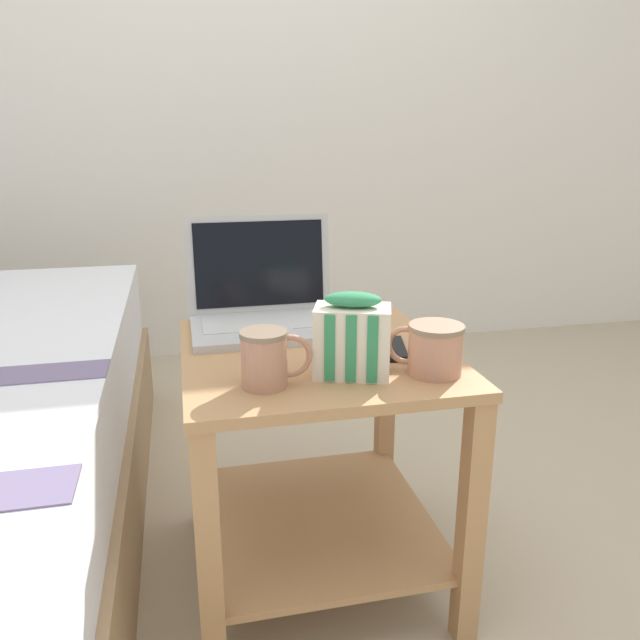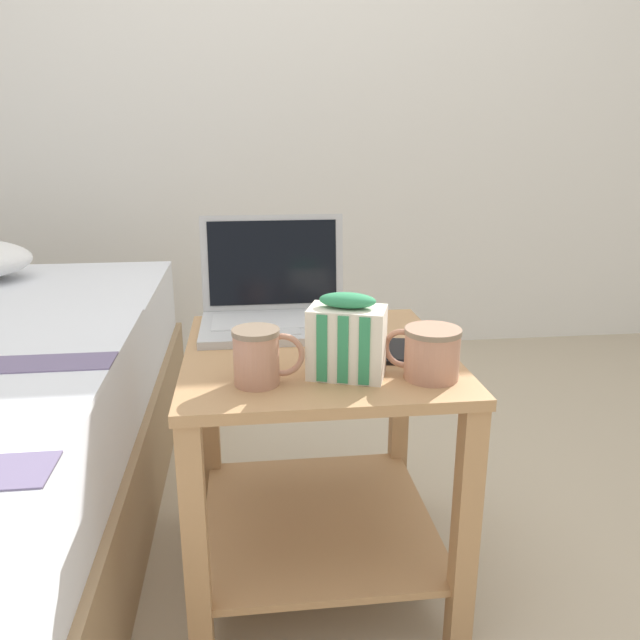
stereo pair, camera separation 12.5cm
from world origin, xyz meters
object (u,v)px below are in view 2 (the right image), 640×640
at_px(laptop, 275,305).
at_px(snack_bag, 347,339).
at_px(mug_front_left, 258,354).
at_px(mug_front_right, 431,350).
at_px(cell_phone, 391,351).

height_order(laptop, snack_bag, laptop).
distance_m(mug_front_left, snack_bag, 0.17).
height_order(laptop, mug_front_right, laptop).
height_order(mug_front_right, cell_phone, mug_front_right).
bearing_deg(mug_front_left, laptop, 82.30).
bearing_deg(mug_front_right, laptop, 126.39).
bearing_deg(mug_front_left, snack_bag, 6.01).
bearing_deg(snack_bag, mug_front_right, -9.66).
distance_m(laptop, snack_bag, 0.36).
xyz_separation_m(mug_front_right, cell_phone, (-0.04, 0.14, -0.05)).
bearing_deg(laptop, mug_front_right, -53.61).
relative_size(snack_bag, cell_phone, 1.02).
bearing_deg(mug_front_right, mug_front_left, 178.42).
bearing_deg(laptop, cell_phone, -44.35).
xyz_separation_m(laptop, mug_front_left, (-0.05, -0.36, 0.01)).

